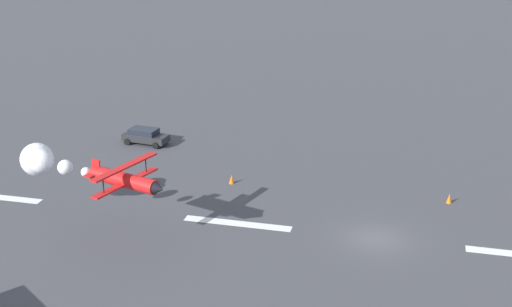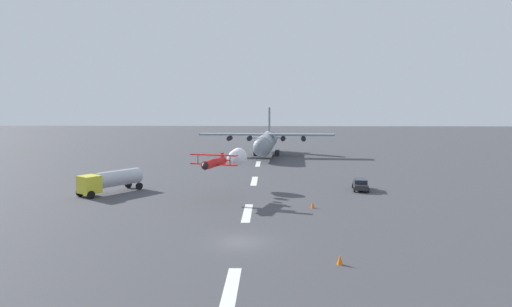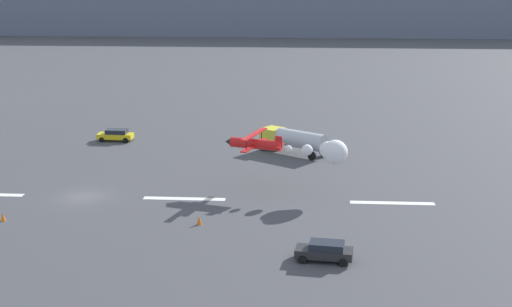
% 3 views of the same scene
% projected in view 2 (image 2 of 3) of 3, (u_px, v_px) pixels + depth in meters
% --- Properties ---
extents(ground_plane, '(440.00, 440.00, 0.00)m').
position_uv_depth(ground_plane, '(241.00, 242.00, 36.30)').
color(ground_plane, '#424247').
rests_on(ground_plane, ground).
extents(runway_stripe_3, '(8.00, 0.90, 0.01)m').
position_uv_depth(runway_stripe_3, '(230.00, 293.00, 26.36)').
color(runway_stripe_3, white).
rests_on(runway_stripe_3, ground).
extents(runway_stripe_4, '(8.00, 0.90, 0.01)m').
position_uv_depth(runway_stripe_4, '(247.00, 213.00, 46.23)').
color(runway_stripe_4, white).
rests_on(runway_stripe_4, ground).
extents(runway_stripe_5, '(8.00, 0.90, 0.01)m').
position_uv_depth(runway_stripe_5, '(254.00, 181.00, 66.10)').
color(runway_stripe_5, white).
rests_on(runway_stripe_5, ground).
extents(runway_stripe_6, '(8.00, 0.90, 0.01)m').
position_uv_depth(runway_stripe_6, '(258.00, 164.00, 85.98)').
color(runway_stripe_6, white).
rests_on(runway_stripe_6, ground).
extents(cargo_transport_plane, '(27.23, 31.06, 11.17)m').
position_uv_depth(cargo_transport_plane, '(266.00, 142.00, 98.49)').
color(cargo_transport_plane, gray).
rests_on(cargo_transport_plane, ground).
extents(stunt_biplane_red, '(12.43, 6.65, 2.42)m').
position_uv_depth(stunt_biplane_red, '(232.00, 158.00, 57.96)').
color(stunt_biplane_red, red).
extents(fuel_tanker_truck, '(8.44, 7.01, 2.90)m').
position_uv_depth(fuel_tanker_truck, '(110.00, 180.00, 56.72)').
color(fuel_tanker_truck, yellow).
rests_on(fuel_tanker_truck, ground).
extents(followme_car_yellow, '(4.57, 2.46, 1.52)m').
position_uv_depth(followme_car_yellow, '(360.00, 184.00, 58.84)').
color(followme_car_yellow, '#262628').
rests_on(followme_car_yellow, ground).
extents(traffic_cone_near, '(0.44, 0.44, 0.75)m').
position_uv_depth(traffic_cone_near, '(340.00, 259.00, 31.04)').
color(traffic_cone_near, orange).
rests_on(traffic_cone_near, ground).
extents(traffic_cone_far, '(0.44, 0.44, 0.75)m').
position_uv_depth(traffic_cone_far, '(313.00, 205.00, 48.43)').
color(traffic_cone_far, orange).
rests_on(traffic_cone_far, ground).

